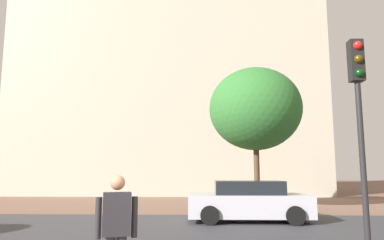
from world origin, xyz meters
name	(u,v)px	position (x,y,z in m)	size (l,w,h in m)	color
ground_plane	(202,218)	(0.00, 10.00, 0.00)	(120.00, 120.00, 0.00)	brown
street_asphalt_strip	(201,228)	(0.00, 7.55, 0.00)	(120.00, 6.69, 0.00)	#38383D
landmark_building	(169,64)	(-3.01, 26.54, 11.23)	(24.35, 11.46, 33.82)	#B2A893
person_skater	(116,228)	(-1.19, 1.13, 0.96)	(0.59, 0.37, 1.73)	#333338
car_silver	(249,201)	(1.70, 9.02, 0.70)	(4.30, 2.09, 1.44)	#B2B2BC
traffic_light_pole	(359,103)	(3.34, 3.24, 3.19)	(0.28, 0.34, 4.56)	black
tree_curb_far	(255,109)	(2.56, 12.68, 4.71)	(4.37, 4.37, 6.69)	#4C3823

